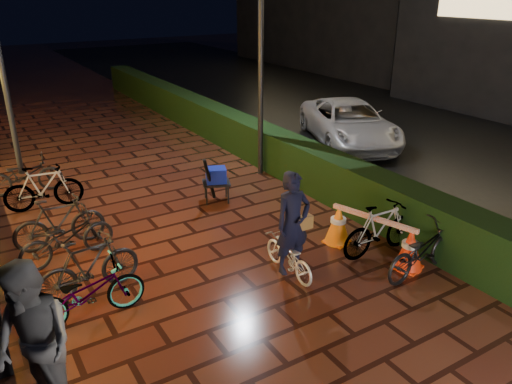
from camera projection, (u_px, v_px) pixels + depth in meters
ground at (276, 306)px, 7.38m from camera, size 80.00×80.00×0.00m
asphalt_road at (426, 136)px, 15.66m from camera, size 11.00×60.00×0.01m
hedge at (221, 125)px, 15.08m from camera, size 0.70×20.00×1.00m
bystander_person at (34, 346)px, 5.13m from camera, size 1.06×1.15×1.92m
van at (349, 123)px, 14.79m from camera, size 3.59×4.91×1.24m
lamp_post_hedge at (261, 67)px, 11.64m from camera, size 0.46×0.16×4.78m
lamp_post_sf at (0, 58)px, 11.52m from camera, size 0.49×0.14×5.16m
cyclist at (291, 238)px, 7.93m from camera, size 0.65×1.26×1.81m
traffic_barrier at (372, 235)px, 8.67m from camera, size 0.93×1.84×0.75m
cart_assembly at (216, 177)px, 10.77m from camera, size 0.77×0.66×1.10m
parked_bikes_storefront at (57, 224)px, 8.92m from camera, size 1.89×6.19×0.95m
parked_bikes_hedge at (402, 240)px, 8.34m from camera, size 1.74×1.46×0.95m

